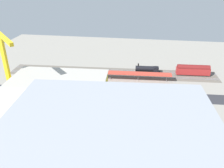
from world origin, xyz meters
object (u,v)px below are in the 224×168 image
(parked_car_4, at_px, (103,89))
(tower_crane, at_px, (7,68))
(parked_car_1, at_px, (146,92))
(street_tree_3, at_px, (143,93))
(street_tree_1, at_px, (29,83))
(street_tree_5, at_px, (22,83))
(locomotive, at_px, (148,70))
(traffic_light, at_px, (76,87))
(box_truck_1, at_px, (88,96))
(passenger_coach, at_px, (193,70))
(box_truck_0, at_px, (80,95))
(construction_building, at_px, (60,100))
(street_tree_0, at_px, (123,91))
(parked_car_3, at_px, (117,90))
(street_tree_2, at_px, (45,85))
(parked_car_2, at_px, (131,91))
(parked_car_0, at_px, (160,93))
(platform_canopy_near, at_px, (124,73))
(street_tree_4, at_px, (35,85))

(parked_car_4, height_order, tower_crane, tower_crane)
(parked_car_1, xyz_separation_m, street_tree_3, (1.72, 8.48, 4.12))
(street_tree_1, height_order, street_tree_5, street_tree_1)
(locomotive, distance_m, traffic_light, 45.65)
(box_truck_1, bearing_deg, passenger_coach, -146.05)
(passenger_coach, distance_m, box_truck_0, 63.93)
(construction_building, bearing_deg, passenger_coach, -141.01)
(street_tree_0, bearing_deg, parked_car_3, -64.04)
(locomotive, xyz_separation_m, passenger_coach, (-24.13, -0.00, 1.29))
(parked_car_3, height_order, street_tree_2, street_tree_2)
(parked_car_2, height_order, street_tree_1, street_tree_1)
(locomotive, xyz_separation_m, street_tree_2, (46.30, 33.31, 3.66))
(parked_car_3, xyz_separation_m, street_tree_1, (39.43, 8.60, 4.97))
(passenger_coach, bearing_deg, box_truck_0, 32.33)
(parked_car_0, bearing_deg, box_truck_0, 14.48)
(box_truck_1, bearing_deg, street_tree_3, -178.96)
(construction_building, relative_size, street_tree_0, 4.26)
(locomotive, height_order, parked_car_2, locomotive)
(box_truck_0, xyz_separation_m, street_tree_1, (24.02, -0.63, 4.01))
(passenger_coach, relative_size, parked_car_2, 4.17)
(parked_car_2, xyz_separation_m, street_tree_3, (-5.30, 8.36, 4.17))
(street_tree_1, distance_m, street_tree_5, 3.87)
(platform_canopy_near, distance_m, parked_car_3, 14.04)
(locomotive, distance_m, passenger_coach, 24.17)
(parked_car_0, relative_size, tower_crane, 0.13)
(street_tree_1, relative_size, street_tree_5, 1.14)
(traffic_light, bearing_deg, parked_car_4, -146.12)
(box_truck_0, bearing_deg, parked_car_3, -149.09)
(tower_crane, height_order, street_tree_4, tower_crane)
(tower_crane, bearing_deg, street_tree_2, -116.46)
(parked_car_4, relative_size, tower_crane, 0.15)
(locomotive, relative_size, parked_car_4, 2.97)
(locomotive, xyz_separation_m, parked_car_4, (20.99, 25.11, -1.08))
(traffic_light, bearing_deg, tower_crane, 35.01)
(parked_car_3, relative_size, traffic_light, 0.57)
(parked_car_1, bearing_deg, street_tree_2, 10.37)
(street_tree_1, xyz_separation_m, street_tree_4, (-2.96, -0.41, -0.71))
(passenger_coach, xyz_separation_m, box_truck_1, (50.27, 33.85, -1.57))
(parked_car_1, height_order, parked_car_4, parked_car_4)
(parked_car_1, relative_size, parked_car_3, 1.05)
(passenger_coach, distance_m, street_tree_4, 82.07)
(street_tree_5, bearing_deg, construction_building, 144.52)
(parked_car_4, relative_size, street_tree_0, 0.60)
(construction_building, distance_m, street_tree_1, 27.39)
(street_tree_4, height_order, street_tree_5, street_tree_4)
(parked_car_3, height_order, street_tree_3, street_tree_3)
(street_tree_0, bearing_deg, passenger_coach, -136.61)
(parked_car_4, height_order, street_tree_2, street_tree_2)
(parked_car_0, xyz_separation_m, parked_car_1, (6.11, -0.09, -0.06))
(street_tree_2, height_order, traffic_light, street_tree_2)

